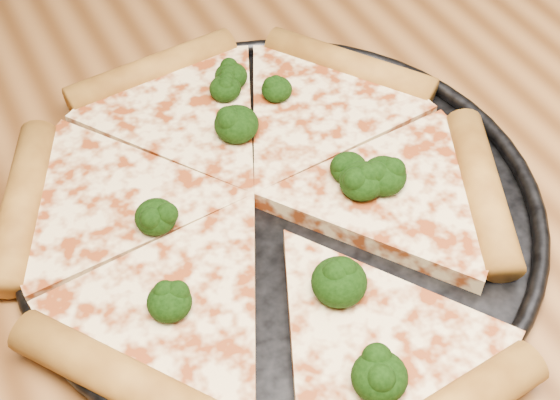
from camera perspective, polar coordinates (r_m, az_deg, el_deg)
name	(u,v)px	position (r m, az deg, el deg)	size (l,w,h in m)	color
dining_table	(358,274)	(0.64, 5.57, -5.28)	(1.20, 0.90, 0.75)	brown
pizza_pan	(280,208)	(0.55, 0.00, -0.57)	(0.36, 0.36, 0.02)	black
pizza	(259,202)	(0.54, -1.50, -0.16)	(0.37, 0.39, 0.03)	#FEDA9C
broccoli_florets	(294,198)	(0.53, 1.01, 0.12)	(0.20, 0.30, 0.03)	black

